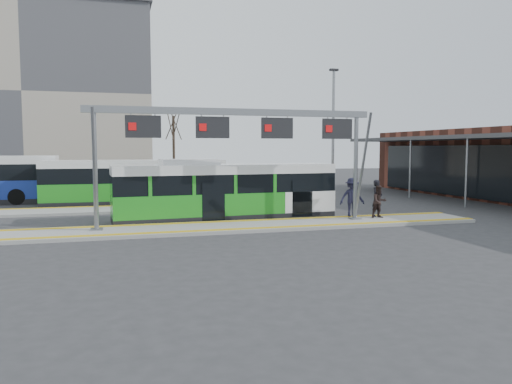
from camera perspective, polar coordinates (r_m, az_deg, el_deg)
ground at (r=22.58m, az=-1.00°, el=-4.11°), size 120.00×120.00×0.00m
platform_main at (r=22.57m, az=-1.00°, el=-3.92°), size 22.00×3.00×0.15m
platform_second at (r=29.81m, az=-12.44°, el=-1.86°), size 20.00×3.00×0.15m
tactile_main at (r=22.56m, az=-1.00°, el=-3.71°), size 22.00×2.65×0.02m
tactile_second at (r=30.95m, az=-12.57°, el=-1.45°), size 20.00×0.35×0.02m
gantry at (r=22.47m, az=-2.05°, el=6.85°), size 13.00×1.68×5.20m
apartment_block at (r=58.43m, az=-24.29°, el=10.10°), size 24.50×12.50×18.40m
hero_bus at (r=25.17m, az=-3.57°, el=0.03°), size 11.23×3.00×3.06m
bg_bus_green at (r=32.89m, az=-13.63°, el=1.07°), size 11.40×2.63×2.84m
passenger_a at (r=25.83m, az=13.69°, el=-0.69°), size 0.80×0.67×1.85m
passenger_b at (r=25.34m, az=13.91°, el=-1.08°), size 0.82×0.66×1.61m
passenger_c at (r=25.49m, az=10.91°, el=-0.60°), size 1.34×0.88×1.96m
tree_left at (r=54.22m, az=-16.92°, el=8.33°), size 1.40×1.40×9.13m
tree_mid at (r=55.17m, az=-9.42°, el=7.56°), size 1.40×1.40×8.04m
lamp_east at (r=30.04m, az=8.80°, el=6.43°), size 0.50×0.25×8.22m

